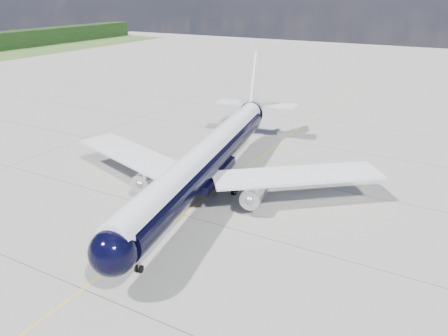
# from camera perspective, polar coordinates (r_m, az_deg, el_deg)

# --- Properties ---
(ground) EXTENTS (320.00, 320.00, 0.00)m
(ground) POSITION_cam_1_polar(r_m,az_deg,el_deg) (65.29, 4.46, 1.19)
(ground) COLOR gray
(ground) RESTS_ON ground
(taxiway_centerline) EXTENTS (0.16, 160.00, 0.01)m
(taxiway_centerline) POSITION_cam_1_polar(r_m,az_deg,el_deg) (61.09, 2.48, -0.28)
(taxiway_centerline) COLOR yellow
(taxiway_centerline) RESTS_ON ground
(main_airliner) EXTENTS (40.67, 50.06, 14.54)m
(main_airliner) POSITION_cam_1_polar(r_m,az_deg,el_deg) (53.41, -1.89, 1.55)
(main_airliner) COLOR black
(main_airliner) RESTS_ON ground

